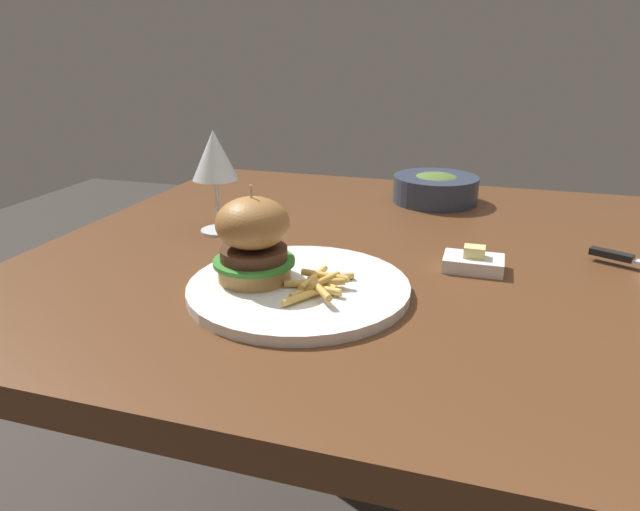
# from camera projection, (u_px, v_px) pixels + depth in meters

# --- Properties ---
(dining_table) EXTENTS (1.12, 0.98, 0.74)m
(dining_table) POSITION_uv_depth(u_px,v_px,m) (394.00, 302.00, 0.94)
(dining_table) COLOR #56331C
(dining_table) RESTS_ON ground
(main_plate) EXTENTS (0.29, 0.29, 0.01)m
(main_plate) POSITION_uv_depth(u_px,v_px,m) (299.00, 288.00, 0.75)
(main_plate) COLOR white
(main_plate) RESTS_ON dining_table
(burger_sandwich) EXTENTS (0.11, 0.11, 0.13)m
(burger_sandwich) POSITION_uv_depth(u_px,v_px,m) (253.00, 239.00, 0.74)
(burger_sandwich) COLOR #B78447
(burger_sandwich) RESTS_ON main_plate
(fries_pile) EXTENTS (0.08, 0.12, 0.02)m
(fries_pile) POSITION_uv_depth(u_px,v_px,m) (318.00, 284.00, 0.72)
(fries_pile) COLOR gold
(fries_pile) RESTS_ON main_plate
(wine_glass) EXTENTS (0.08, 0.08, 0.18)m
(wine_glass) POSITION_uv_depth(u_px,v_px,m) (215.00, 158.00, 0.95)
(wine_glass) COLOR silver
(wine_glass) RESTS_ON dining_table
(butter_dish) EXTENTS (0.09, 0.06, 0.04)m
(butter_dish) POSITION_uv_depth(u_px,v_px,m) (473.00, 262.00, 0.82)
(butter_dish) COLOR white
(butter_dish) RESTS_ON dining_table
(soup_bowl) EXTENTS (0.17, 0.17, 0.06)m
(soup_bowl) POSITION_uv_depth(u_px,v_px,m) (435.00, 188.00, 1.17)
(soup_bowl) COLOR #2D384C
(soup_bowl) RESTS_ON dining_table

